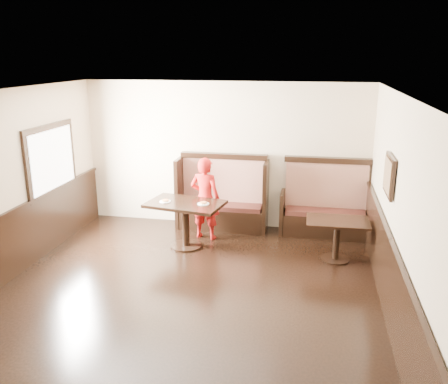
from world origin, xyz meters
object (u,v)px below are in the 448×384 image
(booth_main, at_px, (223,201))
(table_neighbor, at_px, (337,230))
(table_main, at_px, (185,213))
(booth_neighbor, at_px, (325,210))
(child, at_px, (205,198))

(booth_main, relative_size, table_neighbor, 1.73)
(booth_main, xyz_separation_m, table_main, (-0.44, -1.10, 0.10))
(booth_neighbor, relative_size, table_main, 1.17)
(booth_neighbor, xyz_separation_m, child, (-2.15, -0.61, 0.28))
(table_main, height_order, table_neighbor, table_main)
(booth_neighbor, height_order, table_main, booth_neighbor)
(booth_neighbor, bearing_deg, booth_main, 179.95)
(booth_main, height_order, table_main, booth_main)
(table_neighbor, bearing_deg, table_main, 177.19)
(booth_main, distance_m, table_neighbor, 2.43)
(table_neighbor, bearing_deg, child, 165.36)
(table_main, bearing_deg, child, 73.83)
(booth_neighbor, relative_size, child, 1.09)
(table_neighbor, bearing_deg, booth_neighbor, 97.57)
(child, bearing_deg, booth_neighbor, -155.21)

